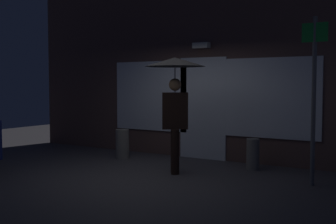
% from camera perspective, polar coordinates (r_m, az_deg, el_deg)
% --- Properties ---
extents(ground_plane, '(18.00, 18.00, 0.00)m').
position_cam_1_polar(ground_plane, '(7.76, -3.05, -8.43)').
color(ground_plane, '#423F44').
extents(building_facade, '(9.54, 0.48, 4.45)m').
position_cam_1_polar(building_facade, '(9.61, 5.07, 7.10)').
color(building_facade, brown).
rests_on(building_facade, ground).
extents(person_with_umbrella, '(1.09, 1.09, 2.10)m').
position_cam_1_polar(person_with_umbrella, '(7.86, 0.91, 3.58)').
color(person_with_umbrella, black).
rests_on(person_with_umbrella, ground).
extents(street_sign_post, '(0.40, 0.07, 2.69)m').
position_cam_1_polar(street_sign_post, '(7.27, 18.54, 2.58)').
color(street_sign_post, '#595B60').
rests_on(street_sign_post, ground).
extents(sidewalk_bollard, '(0.24, 0.24, 0.60)m').
position_cam_1_polar(sidewalk_bollard, '(8.41, 11.05, -5.47)').
color(sidewalk_bollard, slate).
rests_on(sidewalk_bollard, ground).
extents(sidewalk_bollard_2, '(0.29, 0.29, 0.64)m').
position_cam_1_polar(sidewalk_bollard_2, '(9.57, -5.99, -4.19)').
color(sidewalk_bollard_2, slate).
rests_on(sidewalk_bollard_2, ground).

